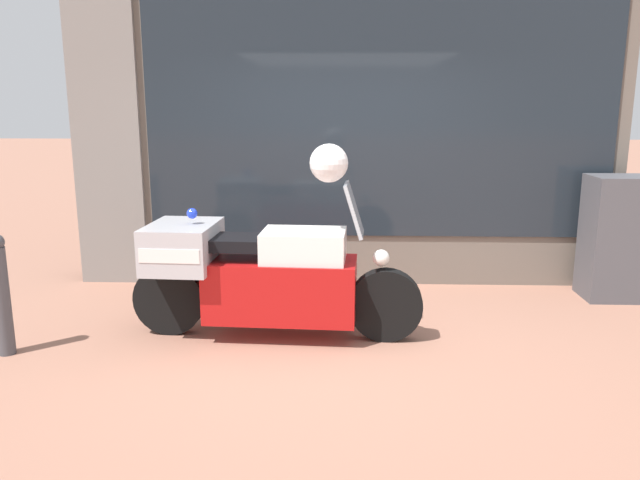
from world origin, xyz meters
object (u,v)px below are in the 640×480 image
(paramedic_motorcycle, at_px, (258,273))
(street_bollard, at_px, (1,293))
(utility_cabinet, at_px, (632,238))
(white_helmet, at_px, (329,163))

(paramedic_motorcycle, relative_size, street_bollard, 2.52)
(utility_cabinet, xyz_separation_m, white_helmet, (-3.04, -1.24, 0.86))
(paramedic_motorcycle, relative_size, utility_cabinet, 1.97)
(utility_cabinet, bearing_deg, paramedic_motorcycle, -161.59)
(white_helmet, xyz_separation_m, street_bollard, (-2.56, -0.44, -0.98))
(utility_cabinet, distance_m, street_bollard, 5.85)
(white_helmet, bearing_deg, utility_cabinet, 22.22)
(paramedic_motorcycle, distance_m, white_helmet, 1.10)
(paramedic_motorcycle, bearing_deg, white_helmet, -0.00)
(utility_cabinet, height_order, white_helmet, white_helmet)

